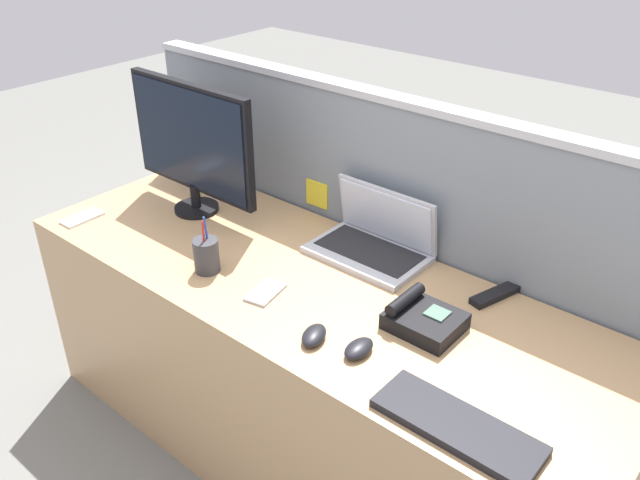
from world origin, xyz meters
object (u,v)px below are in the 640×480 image
at_px(keyboard_main, 457,426).
at_px(pen_cup, 206,255).
at_px(tv_remote, 495,295).
at_px(computer_mouse_right_hand, 359,348).
at_px(laptop, 375,239).
at_px(desktop_monitor, 192,142).
at_px(computer_mouse_left_hand, 314,335).
at_px(desk_phone, 423,318).
at_px(cell_phone_white_slab, 82,218).
at_px(cell_phone_silver_slab, 265,292).

distance_m(keyboard_main, pen_cup, 0.94).
distance_m(pen_cup, tv_remote, 0.88).
bearing_deg(keyboard_main, computer_mouse_right_hand, 168.45).
xyz_separation_m(computer_mouse_right_hand, tv_remote, (0.15, 0.46, -0.01)).
distance_m(laptop, pen_cup, 0.54).
xyz_separation_m(desktop_monitor, computer_mouse_left_hand, (0.83, -0.31, -0.25)).
bearing_deg(laptop, desk_phone, -35.33).
xyz_separation_m(keyboard_main, tv_remote, (-0.18, 0.53, -0.00)).
bearing_deg(pen_cup, cell_phone_white_slab, -174.24).
distance_m(pen_cup, cell_phone_white_slab, 0.61).
relative_size(desktop_monitor, cell_phone_silver_slab, 4.56).
bearing_deg(cell_phone_white_slab, laptop, 25.83).
height_order(keyboard_main, computer_mouse_left_hand, computer_mouse_left_hand).
height_order(computer_mouse_left_hand, cell_phone_white_slab, computer_mouse_left_hand).
xyz_separation_m(pen_cup, cell_phone_silver_slab, (0.23, 0.02, -0.05)).
height_order(pen_cup, tv_remote, pen_cup).
distance_m(laptop, computer_mouse_right_hand, 0.52).
bearing_deg(computer_mouse_left_hand, desktop_monitor, 139.82).
relative_size(laptop, pen_cup, 2.03).
height_order(laptop, pen_cup, laptop).
bearing_deg(computer_mouse_right_hand, computer_mouse_left_hand, -167.27).
bearing_deg(keyboard_main, laptop, 140.01).
height_order(keyboard_main, tv_remote, keyboard_main).
relative_size(computer_mouse_right_hand, computer_mouse_left_hand, 1.00).
height_order(desk_phone, cell_phone_silver_slab, desk_phone).
bearing_deg(computer_mouse_left_hand, cell_phone_silver_slab, 144.11).
bearing_deg(tv_remote, pen_cup, -133.18).
height_order(desktop_monitor, cell_phone_white_slab, desktop_monitor).
bearing_deg(cell_phone_white_slab, computer_mouse_left_hand, -0.99).
distance_m(computer_mouse_right_hand, cell_phone_silver_slab, 0.38).
xyz_separation_m(keyboard_main, cell_phone_silver_slab, (-0.71, 0.11, -0.01)).
height_order(cell_phone_white_slab, tv_remote, tv_remote).
relative_size(laptop, desk_phone, 1.95).
xyz_separation_m(laptop, tv_remote, (0.43, 0.02, -0.04)).
distance_m(laptop, desk_phone, 0.42).
distance_m(desk_phone, tv_remote, 0.27).
relative_size(desk_phone, keyboard_main, 0.49).
bearing_deg(keyboard_main, tv_remote, 108.94).
bearing_deg(keyboard_main, cell_phone_silver_slab, 171.55).
height_order(desktop_monitor, computer_mouse_left_hand, desktop_monitor).
bearing_deg(computer_mouse_left_hand, computer_mouse_right_hand, -4.78).
bearing_deg(cell_phone_white_slab, keyboard_main, -2.52).
bearing_deg(desktop_monitor, desk_phone, -4.02).
xyz_separation_m(computer_mouse_right_hand, cell_phone_white_slab, (-1.21, -0.05, -0.01)).
relative_size(computer_mouse_left_hand, tv_remote, 0.59).
bearing_deg(keyboard_main, pen_cup, 175.13).
distance_m(cell_phone_white_slab, cell_phone_silver_slab, 0.84).
height_order(laptop, computer_mouse_right_hand, laptop).
xyz_separation_m(desk_phone, keyboard_main, (0.27, -0.27, -0.02)).
distance_m(desktop_monitor, desk_phone, 1.05).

